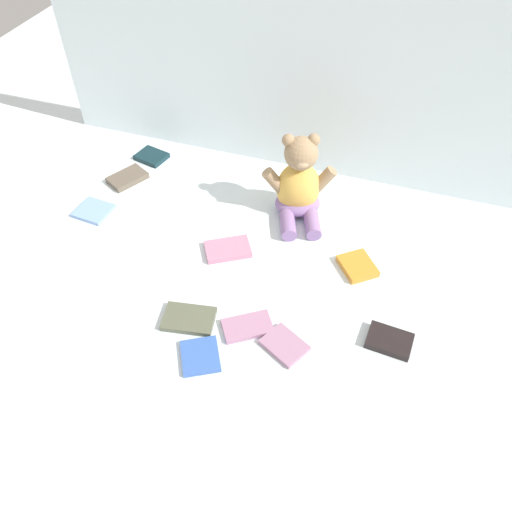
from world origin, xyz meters
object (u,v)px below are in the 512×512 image
at_px(book_case_0, 247,327).
at_px(book_case_9, 357,266).
at_px(book_case_3, 152,156).
at_px(book_case_6, 228,249).
at_px(book_case_4, 285,345).
at_px(book_case_8, 200,356).
at_px(book_case_5, 94,211).
at_px(book_case_2, 127,178).
at_px(book_case_1, 189,319).
at_px(teddy_bear, 299,186).
at_px(book_case_7, 389,341).

bearing_deg(book_case_0, book_case_9, 108.57).
xyz_separation_m(book_case_3, book_case_9, (0.75, -0.28, 0.00)).
relative_size(book_case_3, book_case_6, 0.78).
height_order(book_case_4, book_case_8, book_case_4).
distance_m(book_case_8, book_case_9, 0.49).
bearing_deg(book_case_5, book_case_2, -1.92).
xyz_separation_m(book_case_4, book_case_9, (0.12, 0.30, 0.00)).
height_order(book_case_6, book_case_8, book_case_6).
distance_m(book_case_1, book_case_9, 0.47).
xyz_separation_m(book_case_1, book_case_9, (0.36, 0.30, 0.00)).
distance_m(teddy_bear, book_case_9, 0.29).
bearing_deg(book_case_5, teddy_bear, -65.94).
distance_m(book_case_3, book_case_6, 0.52).
distance_m(book_case_4, book_case_8, 0.20).
xyz_separation_m(book_case_5, book_case_9, (0.79, 0.02, 0.00)).
bearing_deg(book_case_0, book_case_4, 43.53).
bearing_deg(book_case_4, book_case_5, -84.41).
distance_m(book_case_1, book_case_6, 0.25).
relative_size(teddy_bear, book_case_2, 2.22).
bearing_deg(book_case_2, book_case_1, -19.36).
bearing_deg(book_case_7, book_case_4, -64.70).
relative_size(book_case_2, book_case_8, 1.23).
height_order(book_case_2, book_case_9, same).
height_order(book_case_3, book_case_4, book_case_3).
xyz_separation_m(book_case_6, book_case_9, (0.35, 0.05, 0.00)).
xyz_separation_m(book_case_7, book_case_8, (-0.41, -0.18, -0.00)).
height_order(book_case_1, book_case_2, book_case_2).
distance_m(book_case_3, book_case_9, 0.80).
height_order(book_case_0, book_case_2, book_case_2).
distance_m(book_case_0, book_case_8, 0.14).
bearing_deg(book_case_4, book_case_0, -74.91).
bearing_deg(book_case_6, book_case_0, 179.78).
height_order(book_case_4, book_case_7, book_case_7).
distance_m(book_case_7, book_case_9, 0.24).
bearing_deg(book_case_9, book_case_6, 149.84).
distance_m(teddy_bear, book_case_5, 0.62).
bearing_deg(book_case_8, book_case_2, -77.46).
xyz_separation_m(book_case_1, book_case_8, (0.07, -0.09, -0.00)).
bearing_deg(book_case_0, book_case_5, -147.51).
relative_size(teddy_bear, book_case_9, 2.69).
xyz_separation_m(teddy_bear, book_case_8, (-0.08, -0.57, -0.09)).
bearing_deg(book_case_5, book_case_9, -82.99).
distance_m(book_case_2, book_case_9, 0.79).
xyz_separation_m(book_case_1, book_case_5, (-0.43, 0.28, -0.00)).
distance_m(teddy_bear, book_case_4, 0.49).
xyz_separation_m(book_case_6, book_case_7, (0.47, -0.16, 0.00)).
bearing_deg(book_case_7, teddy_bear, -134.93).
bearing_deg(book_case_7, book_case_9, -147.09).
bearing_deg(teddy_bear, book_case_2, 161.76).
distance_m(book_case_0, book_case_4, 0.10).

